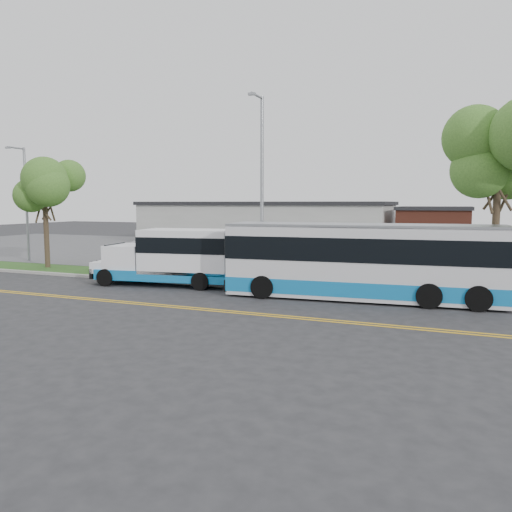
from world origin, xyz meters
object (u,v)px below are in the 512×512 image
at_px(tree_east, 499,157).
at_px(transit_bus, 362,261).
at_px(shuttle_bus, 175,255).
at_px(streetlight_near, 261,183).
at_px(streetlight_far, 25,199).
at_px(tree_west, 44,189).
at_px(parked_car_b, 167,244).
at_px(pedestrian, 129,261).
at_px(parked_car_a, 150,245).

distance_m(tree_east, transit_bus, 7.45).
bearing_deg(shuttle_bus, streetlight_near, 18.71).
bearing_deg(streetlight_far, tree_west, -28.98).
bearing_deg(parked_car_b, pedestrian, -65.29).
relative_size(transit_bus, parked_car_b, 2.85).
relative_size(streetlight_near, parked_car_a, 1.98).
relative_size(tree_east, parked_car_b, 1.96).
xyz_separation_m(tree_west, parked_car_a, (1.57, 9.26, -4.23)).
bearing_deg(transit_bus, tree_west, 168.30).
bearing_deg(parked_car_a, streetlight_far, -127.06).
relative_size(streetlight_near, pedestrian, 5.46).
xyz_separation_m(transit_bus, parked_car_a, (-19.02, 11.86, -0.79)).
bearing_deg(transit_bus, tree_east, 19.43).
xyz_separation_m(streetlight_near, pedestrian, (-7.69, -0.83, -4.26)).
bearing_deg(tree_west, shuttle_bus, -12.76).
distance_m(streetlight_far, shuttle_bus, 16.01).
distance_m(tree_west, pedestrian, 8.51).
bearing_deg(parked_car_b, parked_car_a, -90.31).
relative_size(tree_west, parked_car_b, 1.62).
xyz_separation_m(tree_west, pedestrian, (7.31, -1.30, -4.15)).
bearing_deg(shuttle_bus, transit_bus, -8.85).
bearing_deg(streetlight_near, tree_west, 178.20).
distance_m(streetlight_near, pedestrian, 8.83).
bearing_deg(streetlight_near, pedestrian, -173.86).
relative_size(streetlight_far, parked_car_a, 1.67).
relative_size(streetlight_near, streetlight_far, 1.19).
distance_m(streetlight_far, parked_car_b, 11.60).
bearing_deg(tree_west, streetlight_far, 151.02).
relative_size(tree_east, streetlight_far, 1.04).
bearing_deg(pedestrian, streetlight_far, -51.79).
distance_m(tree_east, parked_car_b, 27.65).
bearing_deg(tree_east, parked_car_b, 154.10).
relative_size(shuttle_bus, parked_car_b, 1.83).
height_order(streetlight_far, shuttle_bus, streetlight_far).
xyz_separation_m(tree_west, streetlight_far, (-4.00, 2.22, -0.65)).
relative_size(tree_west, pedestrian, 3.97).
xyz_separation_m(tree_west, streetlight_near, (15.00, -0.47, 0.11)).
bearing_deg(tree_east, streetlight_far, 175.40).
relative_size(transit_bus, pedestrian, 6.97).
height_order(streetlight_far, parked_car_b, streetlight_far).
bearing_deg(tree_west, transit_bus, -7.20).
height_order(transit_bus, parked_car_b, transit_bus).
xyz_separation_m(tree_east, tree_west, (-26.00, 0.20, -1.08)).
distance_m(streetlight_near, shuttle_bus, 5.80).
height_order(tree_east, shuttle_bus, tree_east).
relative_size(pedestrian, parked_car_b, 0.41).
relative_size(parked_car_a, parked_car_b, 1.13).
bearing_deg(shuttle_bus, streetlight_far, 154.35).
relative_size(tree_east, streetlight_near, 0.88).
bearing_deg(streetlight_far, parked_car_b, 59.16).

